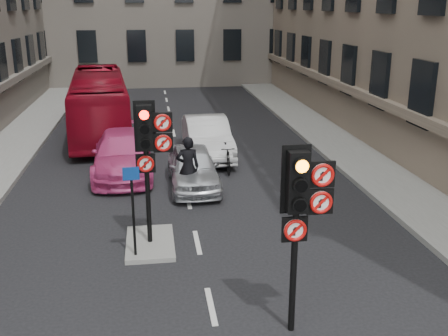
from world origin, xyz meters
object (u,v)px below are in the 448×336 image
object	(u,v)px
car_white	(207,137)
info_sign	(132,199)
signal_near	(301,202)
bus_red	(99,103)
signal_far	(149,142)
car_pink	(123,154)
motorcycle	(226,158)
motorcyclist	(188,167)
car_silver	(193,167)

from	to	relation	value
car_white	info_sign	xyz separation A→B (m)	(-2.69, -8.60, 0.77)
signal_near	bus_red	bearing A→B (deg)	106.49
signal_far	info_sign	xyz separation A→B (m)	(-0.44, -0.71, -1.15)
car_pink	car_white	bearing A→B (deg)	27.31
car_pink	signal_near	bearing A→B (deg)	-71.87
info_sign	bus_red	bearing A→B (deg)	94.01
motorcycle	info_sign	bearing A→B (deg)	-116.47
signal_far	car_pink	distance (m)	6.50
signal_near	signal_far	xyz separation A→B (m)	(-2.60, 4.00, 0.12)
motorcyclist	info_sign	world-z (taller)	info_sign
car_pink	info_sign	xyz separation A→B (m)	(0.55, -6.83, 0.81)
signal_far	bus_red	xyz separation A→B (m)	(-2.28, 12.49, -1.28)
signal_far	motorcyclist	world-z (taller)	signal_far
signal_near	info_sign	bearing A→B (deg)	132.72
car_silver	bus_red	world-z (taller)	bus_red
motorcyclist	car_white	bearing A→B (deg)	-104.11
car_white	signal_far	bearing A→B (deg)	-107.11
car_silver	motorcyclist	world-z (taller)	motorcyclist
car_white	motorcyclist	bearing A→B (deg)	-104.88
signal_near	car_silver	bearing A→B (deg)	98.25
motorcyclist	car_pink	bearing A→B (deg)	-52.57
car_silver	bus_red	size ratio (longest dim) A/B	0.39
bus_red	car_pink	bearing A→B (deg)	-83.31
car_white	motorcycle	size ratio (longest dim) A/B	2.78
signal_near	motorcycle	distance (m)	10.02
signal_far	info_sign	world-z (taller)	signal_far
info_sign	signal_far	bearing A→B (deg)	54.58
signal_near	motorcycle	bearing A→B (deg)	89.26
car_pink	motorcyclist	distance (m)	3.49
signal_far	motorcycle	world-z (taller)	signal_far
car_silver	motorcyclist	distance (m)	1.06
info_sign	motorcycle	bearing A→B (deg)	60.17
motorcyclist	car_silver	bearing A→B (deg)	-104.20
bus_red	info_sign	bearing A→B (deg)	-86.84
car_pink	car_silver	bearing A→B (deg)	-38.06
info_sign	signal_near	bearing A→B (deg)	-51.22
signal_near	bus_red	size ratio (longest dim) A/B	0.35
motorcyclist	signal_near	bearing A→B (deg)	100.76
bus_red	motorcyclist	xyz separation A→B (m)	(3.43, -9.12, -0.44)
signal_near	car_white	distance (m)	12.03
car_white	info_sign	world-z (taller)	info_sign
signal_near	bus_red	distance (m)	17.23
info_sign	motorcyclist	bearing A→B (deg)	64.79
signal_near	car_silver	world-z (taller)	signal_near
signal_near	motorcyclist	xyz separation A→B (m)	(-1.45, 7.36, -1.60)
car_white	bus_red	world-z (taller)	bus_red
signal_near	car_pink	world-z (taller)	signal_near
motorcycle	motorcyclist	xyz separation A→B (m)	(-1.58, -2.45, 0.48)
signal_far	bus_red	bearing A→B (deg)	100.35
signal_near	signal_far	size ratio (longest dim) A/B	1.00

